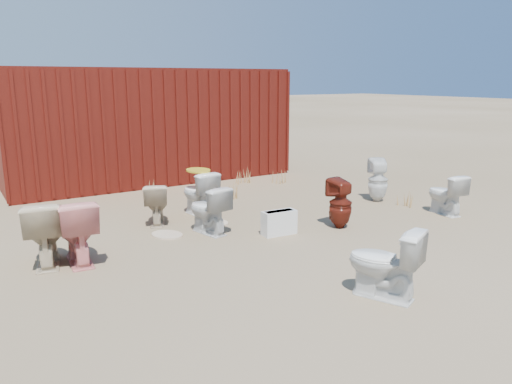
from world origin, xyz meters
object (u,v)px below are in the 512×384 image
toilet_front_c (384,263)px  toilet_front_e (446,194)px  toilet_back_beige_right (156,203)px  toilet_back_yellowlid (199,193)px  toilet_front_a (208,210)px  shipping_container (146,124)px  toilet_back_beige_left (45,233)px  toilet_front_pink (77,231)px  toilet_front_maroon (340,203)px  toilet_back_e (378,180)px  loose_tank (279,223)px

toilet_front_c → toilet_front_e: bearing=-175.6°
toilet_front_e → toilet_back_beige_right: size_ratio=1.04×
toilet_front_c → toilet_back_yellowlid: size_ratio=1.02×
toilet_front_a → toilet_front_e: toilet_front_a is taller
shipping_container → toilet_back_beige_left: 5.48m
toilet_front_pink → toilet_front_e: 5.73m
toilet_front_e → shipping_container: bearing=-54.8°
shipping_container → toilet_front_c: shipping_container is taller
toilet_back_beige_right → toilet_front_c: bearing=127.7°
toilet_front_maroon → toilet_back_e: (1.70, 0.90, 0.02)m
toilet_front_e → loose_tank: bearing=-3.7°
toilet_front_pink → loose_tank: (2.70, -0.38, -0.23)m
toilet_back_beige_right → loose_tank: size_ratio=1.29×
toilet_front_maroon → toilet_back_beige_right: (-2.25, 1.66, -0.05)m
shipping_container → toilet_back_beige_left: bearing=-122.9°
loose_tank → toilet_back_beige_right: bearing=135.1°
toilet_front_maroon → toilet_back_yellowlid: toilet_front_maroon is taller
shipping_container → toilet_back_beige_left: (-2.94, -4.55, -0.80)m
toilet_front_pink → toilet_back_yellowlid: size_ratio=1.09×
toilet_front_maroon → toilet_front_c: bearing=54.5°
toilet_back_beige_right → toilet_front_e: bearing=178.0°
toilet_front_maroon → toilet_back_e: toilet_back_e is taller
toilet_front_pink → toilet_front_maroon: size_ratio=1.07×
shipping_container → toilet_front_pink: shipping_container is taller
toilet_front_c → toilet_back_beige_left: bearing=-69.9°
toilet_back_yellowlid → toilet_back_e: 3.29m
toilet_back_beige_left → toilet_back_e: size_ratio=1.02×
toilet_back_beige_right → loose_tank: 1.95m
toilet_front_c → toilet_back_beige_right: 3.88m
shipping_container → toilet_back_beige_right: shipping_container is taller
toilet_back_beige_left → toilet_back_yellowlid: 2.74m
toilet_back_yellowlid → toilet_front_pink: bearing=21.8°
toilet_back_e → loose_tank: 2.76m
toilet_back_beige_right → toilet_back_yellowlid: size_ratio=0.88×
toilet_back_beige_right → toilet_front_pink: bearing=60.3°
toilet_front_e → loose_tank: (-2.95, 0.54, -0.16)m
toilet_front_maroon → toilet_back_beige_right: size_ratio=1.16×
toilet_front_c → toilet_back_beige_right: toilet_front_c is taller
toilet_back_e → toilet_front_e: bearing=133.7°
toilet_front_pink → shipping_container: bearing=-114.2°
toilet_back_beige_left → toilet_back_beige_right: size_ratio=1.25×
toilet_back_e → toilet_front_a: bearing=32.4°
loose_tank → toilet_front_e: bearing=-6.7°
toilet_front_pink → toilet_front_maroon: 3.72m
toilet_front_maroon → shipping_container: bearing=-82.7°
toilet_back_e → toilet_back_beige_left: bearing=32.5°
shipping_container → toilet_back_yellowlid: (-0.41, -3.50, -0.83)m
toilet_back_yellowlid → toilet_front_a: bearing=65.2°
toilet_back_beige_left → toilet_back_e: 5.71m
toilet_front_pink → toilet_back_e: (5.37, 0.32, -0.01)m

